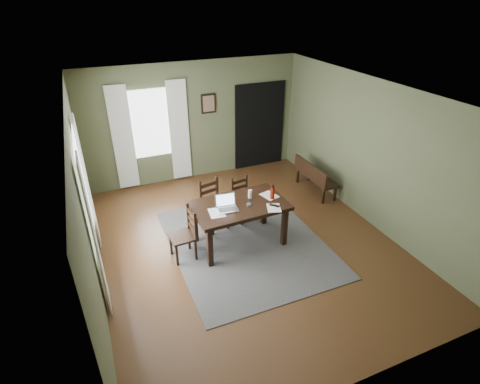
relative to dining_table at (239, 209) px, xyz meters
name	(u,v)px	position (x,y,z in m)	size (l,w,h in m)	color
ground	(246,243)	(0.12, -0.05, -0.72)	(5.00, 6.00, 0.01)	#492C16
room_shell	(247,151)	(0.12, -0.05, 1.08)	(5.02, 6.02, 2.71)	#505739
rug	(246,242)	(0.12, -0.05, -0.71)	(2.60, 3.20, 0.01)	#434343
dining_table	(239,209)	(0.00, 0.00, 0.00)	(1.65, 1.02, 0.81)	black
chair_end	(185,234)	(-0.98, -0.01, -0.26)	(0.43, 0.43, 0.93)	black
chair_back_left	(213,205)	(-0.25, 0.67, -0.24)	(0.51, 0.51, 0.97)	black
chair_back_right	(243,199)	(0.38, 0.73, -0.29)	(0.44, 0.44, 0.87)	black
bench	(314,175)	(2.27, 1.14, -0.30)	(0.40, 1.23, 0.70)	black
laptop	(226,205)	(-0.25, -0.04, 0.16)	(0.38, 0.31, 0.24)	#B7B7BC
computer_mouse	(249,205)	(0.13, -0.11, 0.12)	(0.06, 0.10, 0.03)	#3F3F42
tv_remote	(274,206)	(0.52, -0.29, 0.11)	(0.05, 0.18, 0.02)	black
drinking_glass	(250,194)	(0.25, 0.11, 0.18)	(0.07, 0.07, 0.16)	silver
water_bottle	(272,192)	(0.60, -0.05, 0.22)	(0.08, 0.08, 0.26)	#A4280C
paper_a	(217,213)	(-0.45, -0.12, 0.10)	(0.25, 0.32, 0.00)	white
paper_b	(274,208)	(0.48, -0.35, 0.10)	(0.22, 0.29, 0.00)	white
paper_d	(269,196)	(0.61, 0.06, 0.10)	(0.23, 0.30, 0.00)	white
window_left	(85,194)	(-2.35, 0.15, 0.73)	(0.01, 1.30, 1.70)	white
window_back	(150,124)	(-0.88, 2.92, 0.73)	(1.00, 0.01, 1.50)	white
curtain_left_near	(95,239)	(-2.32, -0.67, 0.48)	(0.03, 0.48, 2.30)	silver
curtain_left_far	(88,184)	(-2.32, 0.97, 0.48)	(0.03, 0.48, 2.30)	silver
curtain_back_left	(123,139)	(-1.50, 2.89, 0.48)	(0.44, 0.03, 2.30)	silver
curtain_back_right	(179,131)	(-0.26, 2.89, 0.48)	(0.44, 0.03, 2.30)	silver
framed_picture	(209,104)	(0.47, 2.91, 1.03)	(0.34, 0.03, 0.44)	black
doorway_back	(260,126)	(1.77, 2.92, 0.33)	(1.30, 0.03, 2.10)	black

